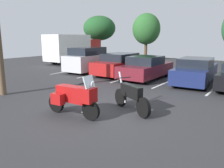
{
  "coord_description": "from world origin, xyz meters",
  "views": [
    {
      "loc": [
        4.76,
        -5.98,
        2.61
      ],
      "look_at": [
        0.29,
        0.47,
        0.97
      ],
      "focal_mm": 36.02,
      "sensor_mm": 36.0,
      "label": 1
    }
  ],
  "objects_px": {
    "box_truck": "(73,48)",
    "car_silver": "(89,60)",
    "motorcycle_second": "(131,96)",
    "car_red": "(121,64)",
    "car_maroon": "(146,68)",
    "car_navy": "(196,71)",
    "motorcycle_touring": "(74,97)"
  },
  "relations": [
    {
      "from": "box_truck",
      "to": "car_silver",
      "type": "bearing_deg",
      "value": -35.07
    },
    {
      "from": "motorcycle_second",
      "to": "car_red",
      "type": "height_order",
      "value": "car_red"
    },
    {
      "from": "car_maroon",
      "to": "car_navy",
      "type": "bearing_deg",
      "value": 6.8
    },
    {
      "from": "car_silver",
      "to": "car_navy",
      "type": "bearing_deg",
      "value": 0.74
    },
    {
      "from": "car_red",
      "to": "car_maroon",
      "type": "xyz_separation_m",
      "value": [
        2.19,
        -0.45,
        -0.04
      ]
    },
    {
      "from": "motorcycle_second",
      "to": "car_navy",
      "type": "distance_m",
      "value": 6.52
    },
    {
      "from": "motorcycle_second",
      "to": "car_silver",
      "type": "distance_m",
      "value": 9.75
    },
    {
      "from": "car_red",
      "to": "car_navy",
      "type": "xyz_separation_m",
      "value": [
        5.15,
        -0.09,
        -0.03
      ]
    },
    {
      "from": "car_navy",
      "to": "car_silver",
      "type": "bearing_deg",
      "value": -179.26
    },
    {
      "from": "motorcycle_second",
      "to": "car_silver",
      "type": "relative_size",
      "value": 0.46
    },
    {
      "from": "car_maroon",
      "to": "motorcycle_second",
      "type": "bearing_deg",
      "value": -68.39
    },
    {
      "from": "motorcycle_second",
      "to": "car_navy",
      "type": "xyz_separation_m",
      "value": [
        0.53,
        6.5,
        0.16
      ]
    },
    {
      "from": "car_red",
      "to": "box_truck",
      "type": "distance_m",
      "value": 8.92
    },
    {
      "from": "motorcycle_touring",
      "to": "motorcycle_second",
      "type": "height_order",
      "value": "motorcycle_touring"
    },
    {
      "from": "motorcycle_second",
      "to": "box_truck",
      "type": "height_order",
      "value": "box_truck"
    },
    {
      "from": "car_red",
      "to": "box_truck",
      "type": "bearing_deg",
      "value": 156.15
    },
    {
      "from": "box_truck",
      "to": "motorcycle_touring",
      "type": "bearing_deg",
      "value": -45.61
    },
    {
      "from": "car_silver",
      "to": "box_truck",
      "type": "xyz_separation_m",
      "value": [
        -5.39,
        3.79,
        0.6
      ]
    },
    {
      "from": "motorcycle_touring",
      "to": "motorcycle_second",
      "type": "xyz_separation_m",
      "value": [
        1.27,
        1.54,
        -0.12
      ]
    },
    {
      "from": "car_silver",
      "to": "car_red",
      "type": "distance_m",
      "value": 2.74
    },
    {
      "from": "car_silver",
      "to": "box_truck",
      "type": "distance_m",
      "value": 6.62
    },
    {
      "from": "car_navy",
      "to": "box_truck",
      "type": "distance_m",
      "value": 13.81
    },
    {
      "from": "motorcycle_second",
      "to": "box_truck",
      "type": "relative_size",
      "value": 0.3
    },
    {
      "from": "car_red",
      "to": "motorcycle_second",
      "type": "bearing_deg",
      "value": -54.96
    },
    {
      "from": "motorcycle_touring",
      "to": "box_truck",
      "type": "xyz_separation_m",
      "value": [
        -11.48,
        11.72,
        0.85
      ]
    },
    {
      "from": "car_silver",
      "to": "car_navy",
      "type": "xyz_separation_m",
      "value": [
        7.89,
        0.1,
        -0.21
      ]
    },
    {
      "from": "car_silver",
      "to": "car_maroon",
      "type": "xyz_separation_m",
      "value": [
        4.92,
        -0.25,
        -0.22
      ]
    },
    {
      "from": "car_navy",
      "to": "car_red",
      "type": "bearing_deg",
      "value": 178.95
    },
    {
      "from": "motorcycle_touring",
      "to": "car_navy",
      "type": "distance_m",
      "value": 8.24
    },
    {
      "from": "motorcycle_second",
      "to": "car_red",
      "type": "relative_size",
      "value": 0.41
    },
    {
      "from": "car_red",
      "to": "car_navy",
      "type": "height_order",
      "value": "car_red"
    },
    {
      "from": "motorcycle_touring",
      "to": "car_maroon",
      "type": "xyz_separation_m",
      "value": [
        -1.16,
        7.68,
        0.03
      ]
    }
  ]
}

